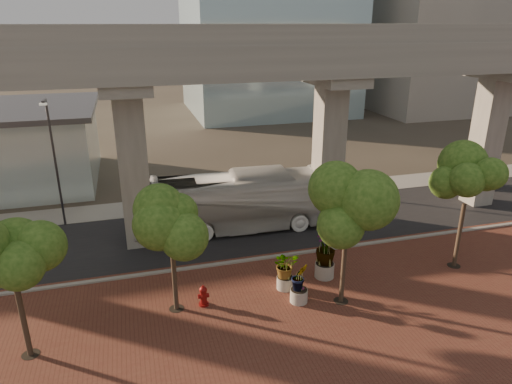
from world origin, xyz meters
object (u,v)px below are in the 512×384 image
object	(u,v)px
fire_hydrant	(203,296)
planter_front	(285,267)
parked_car	(469,177)
transit_bus	(241,202)

from	to	relation	value
fire_hydrant	planter_front	distance (m)	4.20
parked_car	fire_hydrant	world-z (taller)	parked_car
transit_bus	fire_hydrant	bearing A→B (deg)	157.07
transit_bus	fire_hydrant	distance (m)	8.81
transit_bus	planter_front	bearing A→B (deg)	-174.60
transit_bus	fire_hydrant	size ratio (longest dim) A/B	12.72
parked_car	planter_front	distance (m)	22.16
parked_car	fire_hydrant	bearing A→B (deg)	139.67
transit_bus	fire_hydrant	xyz separation A→B (m)	(-3.77, -7.86, -1.28)
fire_hydrant	planter_front	size ratio (longest dim) A/B	0.51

